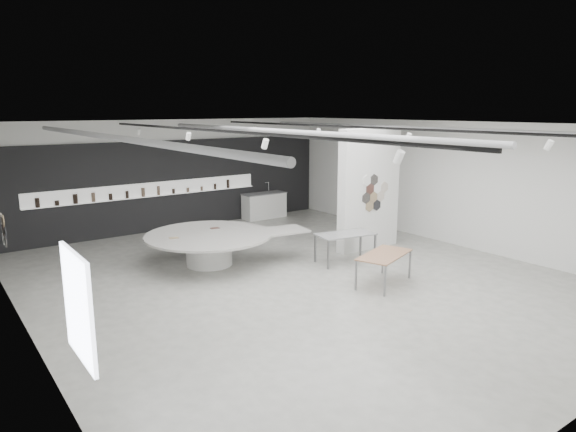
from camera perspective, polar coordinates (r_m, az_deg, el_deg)
room at (r=12.36m, az=0.49°, el=2.10°), size 12.02×14.02×3.82m
back_wall_display at (r=18.41m, az=-12.49°, el=3.38°), size 11.80×0.27×3.10m
partition_column at (r=15.48m, az=9.00°, el=2.91°), size 2.20×0.38×3.60m
display_island at (r=14.04m, az=-8.48°, el=-3.15°), size 4.56×3.87×0.87m
sample_table_wood at (r=12.53m, az=10.65°, el=-4.42°), size 1.79×1.30×0.76m
sample_table_stone at (r=14.15m, az=6.40°, el=-2.22°), size 1.69×1.05×0.81m
kitchen_counter at (r=19.85m, az=-2.66°, el=1.18°), size 1.73×0.68×1.36m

